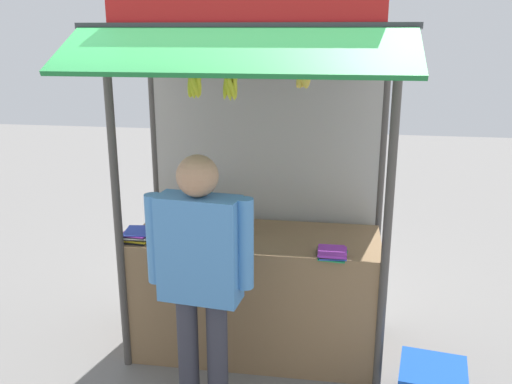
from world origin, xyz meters
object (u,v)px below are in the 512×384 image
magazine_stack_far_right (184,243)px  water_bottle_center (200,209)px  water_bottle_left (250,221)px  banana_bunch_inner_right (303,75)px  vendor_person (200,266)px  water_bottle_mid_right (201,205)px  water_bottle_right (177,215)px  magazine_stack_mid_left (332,253)px  banana_bunch_leftmost (194,84)px  magazine_stack_back_left (138,235)px  banana_bunch_rightmost (230,86)px

magazine_stack_far_right → water_bottle_center: bearing=88.2°
water_bottle_left → banana_bunch_inner_right: size_ratio=0.90×
water_bottle_left → vendor_person: vendor_person is taller
water_bottle_mid_right → vendor_person: vendor_person is taller
water_bottle_right → magazine_stack_mid_left: bearing=-16.9°
banana_bunch_leftmost → banana_bunch_inner_right: (0.69, -0.00, 0.07)m
magazine_stack_back_left → banana_bunch_leftmost: banana_bunch_leftmost is taller
banana_bunch_inner_right → water_bottle_center: bearing=143.9°
magazine_stack_mid_left → magazine_stack_back_left: size_ratio=0.94×
water_bottle_left → water_bottle_mid_right: 0.52m
water_bottle_center → magazine_stack_mid_left: size_ratio=1.28×
banana_bunch_leftmost → vendor_person: 1.15m
vendor_person → magazine_stack_mid_left: bearing=40.5°
water_bottle_center → magazine_stack_back_left: water_bottle_center is taller
banana_bunch_rightmost → water_bottle_mid_right: bearing=118.1°
magazine_stack_far_right → banana_bunch_rightmost: bearing=-23.0°
water_bottle_center → banana_bunch_inner_right: 1.52m
water_bottle_left → magazine_stack_mid_left: 0.73m
magazine_stack_mid_left → banana_bunch_leftmost: banana_bunch_leftmost is taller
banana_bunch_leftmost → banana_bunch_inner_right: size_ratio=1.27×
water_bottle_center → water_bottle_right: water_bottle_center is taller
magazine_stack_far_right → magazine_stack_back_left: bearing=165.1°
water_bottle_right → vendor_person: vendor_person is taller
water_bottle_mid_right → magazine_stack_far_right: water_bottle_mid_right is taller
water_bottle_left → vendor_person: bearing=-100.5°
water_bottle_mid_right → magazine_stack_mid_left: size_ratio=1.11×
water_bottle_left → vendor_person: size_ratio=0.13×
water_bottle_left → magazine_stack_back_left: water_bottle_left is taller
water_bottle_mid_right → banana_bunch_rightmost: banana_bunch_rightmost is taller
water_bottle_right → banana_bunch_leftmost: size_ratio=0.72×
magazine_stack_mid_left → vendor_person: (-0.81, -0.54, 0.08)m
water_bottle_center → banana_bunch_inner_right: bearing=-36.1°
water_bottle_mid_right → magazine_stack_mid_left: 1.25m
water_bottle_center → banana_bunch_rightmost: 1.26m
magazine_stack_mid_left → magazine_stack_back_left: 1.46m
banana_bunch_inner_right → vendor_person: bearing=-147.5°
water_bottle_mid_right → magazine_stack_far_right: 0.62m
banana_bunch_rightmost → magazine_stack_mid_left: bearing=13.8°
magazine_stack_back_left → magazine_stack_mid_left: bearing=-4.1°
banana_bunch_rightmost → banana_bunch_inner_right: same height
magazine_stack_mid_left → banana_bunch_inner_right: (-0.22, -0.17, 1.23)m
banana_bunch_rightmost → vendor_person: banana_bunch_rightmost is taller
vendor_person → banana_bunch_leftmost: bearing=111.9°
magazine_stack_back_left → banana_bunch_inner_right: bearing=-12.4°
magazine_stack_far_right → banana_bunch_inner_right: size_ratio=1.03×
magazine_stack_back_left → magazine_stack_far_right: size_ratio=0.98×
water_bottle_center → vendor_person: size_ratio=0.18×
water_bottle_center → banana_bunch_inner_right: banana_bunch_inner_right is taller
magazine_stack_far_right → banana_bunch_leftmost: (0.16, -0.17, 1.15)m
water_bottle_right → banana_bunch_rightmost: 1.32m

